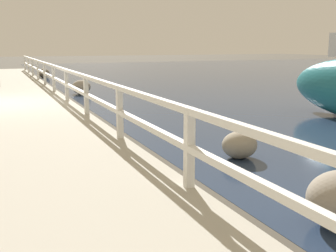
% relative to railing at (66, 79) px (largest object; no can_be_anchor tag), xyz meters
% --- Properties ---
extents(railing, '(0.10, 32.50, 0.93)m').
position_rel_railing_xyz_m(railing, '(0.00, 0.00, 0.00)').
color(railing, white).
rests_on(railing, dock_walkway).
extents(boulder_downstream, '(0.60, 0.54, 0.45)m').
position_rel_railing_xyz_m(boulder_downstream, '(1.65, -6.69, -0.64)').
color(boulder_downstream, gray).
rests_on(boulder_downstream, ground).
extents(boulder_near_dock, '(0.69, 0.62, 0.52)m').
position_rel_railing_xyz_m(boulder_near_dock, '(0.71, 12.19, -0.60)').
color(boulder_near_dock, slate).
rests_on(boulder_near_dock, ground).
extents(boulder_water_edge, '(0.71, 0.64, 0.54)m').
position_rel_railing_xyz_m(boulder_water_edge, '(1.08, 3.23, -0.59)').
color(boulder_water_edge, gray).
rests_on(boulder_water_edge, ground).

